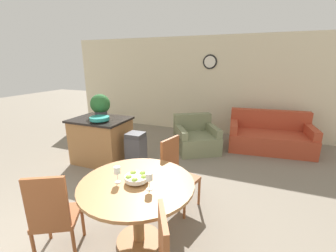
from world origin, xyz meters
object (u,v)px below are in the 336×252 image
object	(u,v)px
trash_bin	(136,152)
couch	(269,137)
dining_chair_far_side	(176,171)
dining_chair_near_left	(54,214)
dining_table	(137,197)
teal_bowl	(100,119)
fruit_bowl	(137,178)
wine_glass_right	(149,178)
potted_plant	(100,105)
armchair	(196,138)
wine_glass_left	(117,171)
kitchen_island	(102,140)

from	to	relation	value
trash_bin	couch	world-z (taller)	couch
dining_chair_far_side	dining_chair_near_left	bearing A→B (deg)	-16.92
dining_table	teal_bowl	world-z (taller)	teal_bowl
fruit_bowl	wine_glass_right	bearing A→B (deg)	-21.31
dining_table	potted_plant	bearing A→B (deg)	135.45
wine_glass_right	teal_bowl	bearing A→B (deg)	139.31
dining_table	teal_bowl	distance (m)	2.26
dining_table	couch	world-z (taller)	couch
fruit_bowl	dining_chair_far_side	bearing A→B (deg)	79.98
dining_chair_near_left	teal_bowl	size ratio (longest dim) A/B	2.71
teal_bowl	armchair	distance (m)	2.25
potted_plant	couch	xyz separation A→B (m)	(3.35, 1.87, -0.86)
wine_glass_right	potted_plant	distance (m)	2.84
wine_glass_left	armchair	size ratio (longest dim) A/B	0.14
kitchen_island	teal_bowl	world-z (taller)	teal_bowl
dining_table	kitchen_island	world-z (taller)	kitchen_island
wine_glass_left	armchair	xyz separation A→B (m)	(0.05, 3.09, -0.63)
dining_table	teal_bowl	size ratio (longest dim) A/B	3.36
dining_table	kitchen_island	size ratio (longest dim) A/B	1.11
dining_table	couch	xyz separation A→B (m)	(1.47, 3.72, -0.30)
dining_chair_far_side	fruit_bowl	xyz separation A→B (m)	(-0.15, -0.84, 0.30)
dining_chair_near_left	dining_table	bearing A→B (deg)	5.58
dining_chair_far_side	fruit_bowl	distance (m)	0.90
wine_glass_left	armchair	bearing A→B (deg)	89.11
dining_chair_far_side	potted_plant	world-z (taller)	potted_plant
kitchen_island	couch	xyz separation A→B (m)	(3.24, 2.06, -0.16)
dining_table	dining_chair_far_side	distance (m)	0.86
dining_chair_near_left	wine_glass_right	xyz separation A→B (m)	(0.89, 0.42, 0.38)
couch	armchair	world-z (taller)	couch
trash_bin	potted_plant	bearing A→B (deg)	165.40
trash_bin	armchair	size ratio (longest dim) A/B	0.57
trash_bin	armchair	distance (m)	1.62
wine_glass_right	teal_bowl	world-z (taller)	teal_bowl
teal_bowl	couch	distance (m)	3.88
wine_glass_right	kitchen_island	distance (m)	2.66
couch	potted_plant	bearing A→B (deg)	-156.58
kitchen_island	trash_bin	distance (m)	0.84
potted_plant	armchair	distance (m)	2.27
kitchen_island	trash_bin	xyz separation A→B (m)	(0.84, -0.06, -0.10)
fruit_bowl	couch	distance (m)	4.04
dining_chair_far_side	fruit_bowl	bearing A→B (deg)	5.61
wine_glass_left	kitchen_island	bearing A→B (deg)	132.37
potted_plant	armchair	xyz separation A→B (m)	(1.74, 1.16, -0.88)
fruit_bowl	wine_glass_left	xyz separation A→B (m)	(-0.19, -0.07, 0.08)
kitchen_island	potted_plant	world-z (taller)	potted_plant
wine_glass_left	fruit_bowl	bearing A→B (deg)	20.99
fruit_bowl	couch	world-z (taller)	fruit_bowl
wine_glass_left	couch	bearing A→B (deg)	66.44
trash_bin	teal_bowl	bearing A→B (deg)	-171.88
kitchen_island	potted_plant	size ratio (longest dim) A/B	2.40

